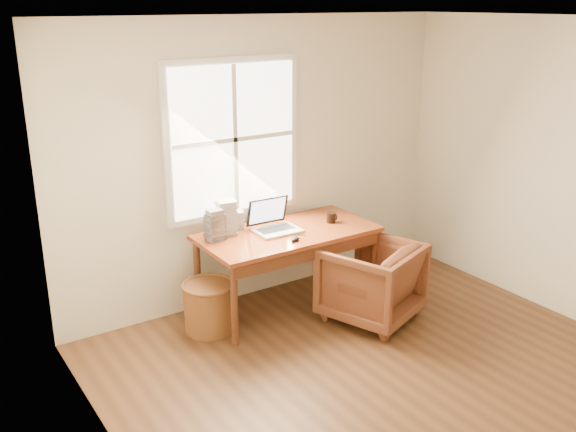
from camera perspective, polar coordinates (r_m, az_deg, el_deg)
name	(u,v)px	position (r m, az deg, el deg)	size (l,w,h in m)	color
room_shell	(420,222)	(4.34, 11.65, -0.49)	(4.04, 4.54, 2.64)	#52321C
desk	(287,233)	(5.75, -0.05, -1.53)	(1.60, 0.80, 0.04)	brown
armchair	(371,281)	(5.74, 7.39, -5.78)	(0.75, 0.78, 0.71)	brown
wicker_stool	(209,307)	(5.59, -7.02, -8.06)	(0.43, 0.43, 0.43)	brown
laptop	(278,217)	(5.67, -0.93, -0.10)	(0.38, 0.39, 0.28)	#B4B6BB
mouse	(295,239)	(5.50, 0.64, -2.08)	(0.10, 0.06, 0.03)	black
coffee_mug	(331,218)	(5.96, 3.85, -0.15)	(0.08, 0.08, 0.09)	black
cd_stack_a	(226,218)	(5.63, -5.52, -0.15)	(0.16, 0.14, 0.31)	silver
cd_stack_b	(215,227)	(5.53, -6.52, -1.01)	(0.15, 0.13, 0.23)	#26262B
cd_stack_c	(215,225)	(5.50, -6.52, -0.81)	(0.13, 0.11, 0.28)	#A3A1AF
cd_stack_d	(235,220)	(5.79, -4.70, -0.35)	(0.13, 0.12, 0.17)	silver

